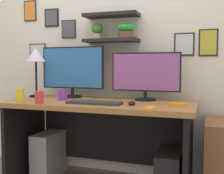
# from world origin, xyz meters

# --- Properties ---
(back_wall_assembly) EXTENTS (4.40, 0.24, 2.70)m
(back_wall_assembly) POSITION_xyz_m (-0.00, 0.44, 1.35)
(back_wall_assembly) COLOR silver
(back_wall_assembly) RESTS_ON ground
(desk) EXTENTS (1.60, 0.68, 0.75)m
(desk) POSITION_xyz_m (0.00, 0.05, 0.54)
(desk) COLOR #9E6B38
(desk) RESTS_ON ground
(monitor_left) EXTENTS (0.62, 0.18, 0.48)m
(monitor_left) POSITION_xyz_m (-0.35, 0.22, 1.01)
(monitor_left) COLOR black
(monitor_left) RESTS_ON desk
(monitor_right) EXTENTS (0.60, 0.18, 0.42)m
(monitor_right) POSITION_xyz_m (0.35, 0.22, 0.98)
(monitor_right) COLOR black
(monitor_right) RESTS_ON desk
(keyboard) EXTENTS (0.44, 0.14, 0.02)m
(keyboard) POSITION_xyz_m (0.02, -0.14, 0.76)
(keyboard) COLOR #2D2D33
(keyboard) RESTS_ON desk
(computer_mouse) EXTENTS (0.06, 0.09, 0.03)m
(computer_mouse) POSITION_xyz_m (0.32, -0.12, 0.77)
(computer_mouse) COLOR black
(computer_mouse) RESTS_ON desk
(desk_lamp) EXTENTS (0.19, 0.19, 0.47)m
(desk_lamp) POSITION_xyz_m (-0.69, 0.13, 1.12)
(desk_lamp) COLOR black
(desk_lamp) RESTS_ON desk
(cell_phone) EXTENTS (0.08, 0.15, 0.01)m
(cell_phone) POSITION_xyz_m (0.49, -0.24, 0.76)
(cell_phone) COLOR orange
(cell_phone) RESTS_ON desk
(coffee_mug) EXTENTS (0.08, 0.08, 0.09)m
(coffee_mug) POSITION_xyz_m (-0.33, -0.01, 0.80)
(coffee_mug) COLOR purple
(coffee_mug) RESTS_ON desk
(pen_cup) EXTENTS (0.07, 0.07, 0.10)m
(pen_cup) POSITION_xyz_m (-0.41, -0.26, 0.80)
(pen_cup) COLOR red
(pen_cup) RESTS_ON desk
(scissors_tray) EXTENTS (0.13, 0.09, 0.02)m
(scissors_tray) POSITION_xyz_m (0.66, -0.07, 0.76)
(scissors_tray) COLOR orange
(scissors_tray) RESTS_ON desk
(water_cup) EXTENTS (0.07, 0.07, 0.11)m
(water_cup) POSITION_xyz_m (-0.65, -0.19, 0.81)
(water_cup) COLOR yellow
(water_cup) RESTS_ON desk
(computer_tower_left) EXTENTS (0.18, 0.40, 0.42)m
(computer_tower_left) POSITION_xyz_m (-0.56, 0.12, 0.21)
(computer_tower_left) COLOR #99999E
(computer_tower_left) RESTS_ON ground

